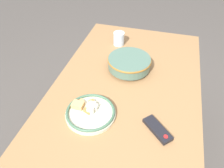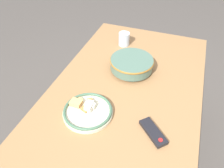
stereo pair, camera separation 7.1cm
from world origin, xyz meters
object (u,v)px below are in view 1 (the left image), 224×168
at_px(food_plate, 90,112).
at_px(noodle_bowl, 129,63).
at_px(drinking_glass, 119,39).
at_px(tv_remote, 157,129).

bearing_deg(food_plate, noodle_bowl, 165.24).
bearing_deg(noodle_bowl, food_plate, -14.76).
relative_size(noodle_bowl, food_plate, 1.07).
distance_m(noodle_bowl, food_plate, 0.44).
height_order(noodle_bowl, drinking_glass, drinking_glass).
height_order(tv_remote, drinking_glass, drinking_glass).
bearing_deg(tv_remote, drinking_glass, -108.36).
distance_m(tv_remote, drinking_glass, 0.80).
xyz_separation_m(tv_remote, drinking_glass, (-0.71, -0.37, 0.04)).
xyz_separation_m(noodle_bowl, tv_remote, (0.43, 0.23, -0.04)).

